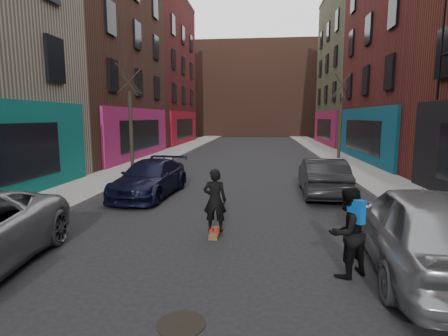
% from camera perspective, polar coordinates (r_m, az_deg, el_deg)
% --- Properties ---
extents(sidewalk_left, '(2.50, 84.00, 0.13)m').
position_cam_1_polar(sidewalk_left, '(31.49, -7.06, 3.07)').
color(sidewalk_left, gray).
rests_on(sidewalk_left, ground).
extents(sidewalk_right, '(2.50, 84.00, 0.13)m').
position_cam_1_polar(sidewalk_right, '(31.14, 15.99, 2.76)').
color(sidewalk_right, gray).
rests_on(sidewalk_right, ground).
extents(building_far, '(40.00, 10.00, 14.00)m').
position_cam_1_polar(building_far, '(56.69, 5.29, 12.42)').
color(building_far, '#47281E').
rests_on(building_far, ground).
extents(tree_left_far, '(2.00, 2.00, 6.50)m').
position_cam_1_polar(tree_left_far, '(19.86, -15.05, 9.40)').
color(tree_left_far, black).
rests_on(tree_left_far, sidewalk_left).
extents(tree_right_far, '(2.00, 2.00, 6.80)m').
position_cam_1_polar(tree_right_far, '(25.11, 18.54, 9.31)').
color(tree_right_far, black).
rests_on(tree_right_far, sidewalk_right).
extents(parked_left_end, '(2.17, 4.65, 1.31)m').
position_cam_1_polar(parked_left_end, '(13.28, -11.97, -1.62)').
color(parked_left_end, black).
rests_on(parked_left_end, ground).
extents(parked_right_far, '(2.47, 5.15, 1.70)m').
position_cam_1_polar(parked_right_far, '(7.57, 29.81, -8.58)').
color(parked_right_far, gray).
rests_on(parked_right_far, ground).
extents(parked_right_end, '(1.59, 4.26, 1.39)m').
position_cam_1_polar(parked_right_end, '(13.61, 15.76, -1.35)').
color(parked_right_end, black).
rests_on(parked_right_end, ground).
extents(skateboard, '(0.22, 0.80, 0.10)m').
position_cam_1_polar(skateboard, '(8.83, -1.48, -10.56)').
color(skateboard, brown).
rests_on(skateboard, ground).
extents(skateboarder, '(0.58, 0.38, 1.57)m').
position_cam_1_polar(skateboarder, '(8.60, -1.50, -5.28)').
color(skateboarder, black).
rests_on(skateboarder, skateboard).
extents(pedestrian, '(1.02, 0.97, 1.66)m').
position_cam_1_polar(pedestrian, '(6.82, 19.48, -9.81)').
color(pedestrian, black).
rests_on(pedestrian, ground).
extents(manhole, '(0.71, 0.71, 0.01)m').
position_cam_1_polar(manhole, '(5.44, -6.99, -23.94)').
color(manhole, black).
rests_on(manhole, ground).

